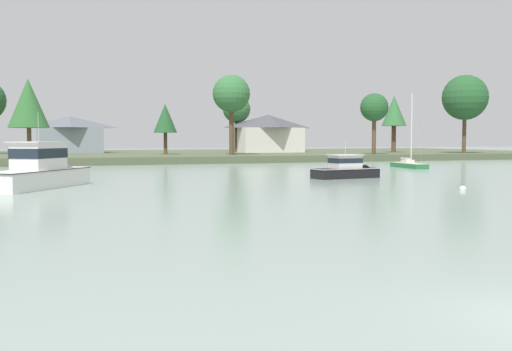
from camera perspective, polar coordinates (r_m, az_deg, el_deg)
The scene contains 14 objects.
far_shore_bank at distance 105.76m, azimuth -13.94°, elevation 1.91°, with size 164.22×53.46×1.04m, color #4C563D.
cruiser_white at distance 45.12m, azimuth -20.16°, elevation -0.08°, with size 8.27×10.63×6.47m.
cruiser_black at distance 53.06m, azimuth 9.36°, elevation 0.32°, with size 7.34×3.15×4.12m.
sailboat_green at distance 72.98m, azimuth 14.89°, elevation 0.91°, with size 2.36×6.89×9.47m.
mooring_buoy_white at distance 42.51m, azimuth 19.80°, elevation -1.26°, with size 0.46×0.46×0.52m.
shore_tree_left_mid at distance 94.11m, azimuth 11.63°, elevation 6.56°, with size 4.46×4.46×9.75m.
shore_tree_center at distance 109.79m, azimuth 13.51°, elevation 6.16°, with size 4.52×4.52×10.41m.
shore_tree_center_left at distance 106.88m, azimuth 19.99°, elevation 7.25°, with size 7.80×7.80×13.55m.
shore_tree_far_left at distance 90.37m, azimuth -2.46°, elevation 8.04°, with size 5.83×5.83×12.43m.
shore_tree_left at distance 81.03m, azimuth -21.62°, elevation 6.64°, with size 5.22×5.22×10.32m.
shore_tree_inland_a at distance 94.26m, azimuth -8.98°, elevation 5.57°, with size 3.79×3.79×8.12m.
shore_tree_inland_c at distance 106.82m, azimuth -1.94°, elevation 6.53°, with size 5.10×5.10×10.54m.
cottage_eastern at distance 108.04m, azimuth -17.91°, elevation 3.94°, with size 12.01×7.67×6.50m.
cottage_near_water at distance 107.32m, azimuth 1.17°, elevation 4.25°, with size 12.34×9.17×6.96m.
Camera 1 is at (-9.02, -8.75, 3.58)m, focal length 40.39 mm.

